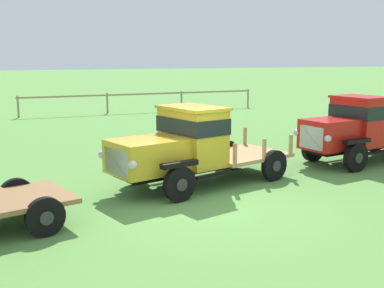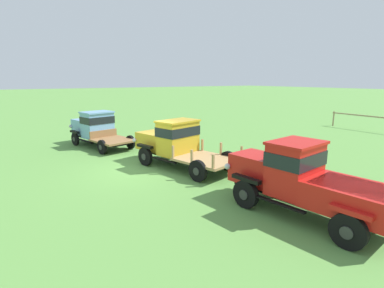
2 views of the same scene
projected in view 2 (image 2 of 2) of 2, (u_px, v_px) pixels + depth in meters
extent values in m
plane|color=#5B9342|center=(140.00, 170.00, 13.08)|extent=(240.00, 240.00, 0.00)
cylinder|color=#997F60|center=(333.00, 119.00, 25.26)|extent=(0.12, 0.12, 1.23)
cylinder|color=black|center=(75.00, 139.00, 17.84)|extent=(0.78, 0.32, 0.77)
cylinder|color=#2D2D2D|center=(74.00, 139.00, 17.78)|extent=(0.27, 0.09, 0.27)
cylinder|color=black|center=(102.00, 135.00, 19.09)|extent=(0.78, 0.32, 0.77)
cylinder|color=#2D2D2D|center=(104.00, 135.00, 19.15)|extent=(0.27, 0.09, 0.27)
cylinder|color=black|center=(102.00, 147.00, 15.73)|extent=(0.78, 0.32, 0.77)
cylinder|color=#2D2D2D|center=(100.00, 147.00, 15.67)|extent=(0.27, 0.09, 0.27)
cylinder|color=black|center=(130.00, 142.00, 16.98)|extent=(0.78, 0.32, 0.77)
cylinder|color=#2D2D2D|center=(132.00, 142.00, 17.04)|extent=(0.27, 0.09, 0.27)
cube|color=black|center=(101.00, 139.00, 17.49)|extent=(4.61, 1.98, 0.12)
cube|color=#70A3D1|center=(87.00, 127.00, 18.50)|extent=(1.84, 1.58, 0.94)
cube|color=silver|center=(81.00, 126.00, 19.03)|extent=(0.28, 0.97, 0.70)
sphere|color=silver|center=(71.00, 126.00, 18.55)|extent=(0.20, 0.20, 0.20)
sphere|color=silver|center=(91.00, 124.00, 19.49)|extent=(0.20, 0.20, 0.20)
cube|color=black|center=(75.00, 132.00, 17.75)|extent=(0.91, 0.40, 0.12)
cube|color=black|center=(102.00, 128.00, 19.00)|extent=(0.91, 0.40, 0.12)
cube|color=#70A3D1|center=(98.00, 125.00, 17.51)|extent=(1.48, 1.79, 1.44)
cube|color=black|center=(97.00, 120.00, 17.44)|extent=(1.53, 1.83, 0.40)
cube|color=#70A3D1|center=(97.00, 112.00, 17.35)|extent=(1.61, 1.88, 0.08)
cube|color=black|center=(85.00, 141.00, 16.99)|extent=(1.60, 0.50, 0.05)
cube|color=black|center=(113.00, 137.00, 18.22)|extent=(1.60, 0.50, 0.05)
cube|color=olive|center=(113.00, 140.00, 16.53)|extent=(2.50, 2.26, 0.10)
cube|color=olive|center=(103.00, 134.00, 17.19)|extent=(0.46, 1.67, 0.44)
cylinder|color=black|center=(145.00, 156.00, 13.68)|extent=(0.87, 0.37, 0.86)
cylinder|color=#2D2D2D|center=(144.00, 157.00, 13.61)|extent=(0.30, 0.10, 0.30)
cylinder|color=black|center=(176.00, 149.00, 15.08)|extent=(0.87, 0.37, 0.86)
cylinder|color=#2D2D2D|center=(177.00, 149.00, 15.15)|extent=(0.30, 0.10, 0.30)
cylinder|color=black|center=(198.00, 171.00, 11.53)|extent=(0.87, 0.37, 0.86)
cylinder|color=#2D2D2D|center=(196.00, 172.00, 11.46)|extent=(0.30, 0.10, 0.30)
cylinder|color=black|center=(228.00, 161.00, 12.93)|extent=(0.87, 0.37, 0.86)
cylinder|color=#2D2D2D|center=(229.00, 161.00, 13.00)|extent=(0.30, 0.10, 0.30)
cube|color=black|center=(183.00, 156.00, 13.39)|extent=(4.90, 2.22, 0.12)
cube|color=gold|center=(158.00, 141.00, 14.43)|extent=(2.03, 1.76, 0.82)
cube|color=silver|center=(147.00, 139.00, 15.01)|extent=(0.32, 1.06, 0.61)
sphere|color=silver|center=(134.00, 140.00, 14.47)|extent=(0.20, 0.20, 0.20)
sphere|color=silver|center=(158.00, 136.00, 15.52)|extent=(0.20, 0.20, 0.20)
cube|color=black|center=(145.00, 146.00, 13.58)|extent=(1.00, 0.44, 0.12)
cube|color=black|center=(176.00, 140.00, 14.97)|extent=(1.00, 0.44, 0.12)
cube|color=gold|center=(178.00, 138.00, 13.43)|extent=(1.46, 1.93, 1.46)
cube|color=black|center=(178.00, 131.00, 13.36)|extent=(1.51, 1.98, 0.41)
cube|color=gold|center=(178.00, 121.00, 13.26)|extent=(1.58, 2.03, 0.08)
cube|color=black|center=(164.00, 160.00, 12.84)|extent=(1.48, 0.50, 0.05)
cube|color=black|center=(194.00, 152.00, 14.21)|extent=(1.48, 0.50, 0.05)
cube|color=tan|center=(207.00, 160.00, 12.42)|extent=(2.79, 2.48, 0.10)
cube|color=tan|center=(173.00, 152.00, 12.41)|extent=(0.10, 0.10, 0.53)
cube|color=tan|center=(202.00, 145.00, 13.73)|extent=(0.10, 0.10, 0.53)
cube|color=tan|center=(192.00, 156.00, 11.69)|extent=(0.10, 0.10, 0.53)
cube|color=tan|center=(221.00, 148.00, 13.02)|extent=(0.10, 0.10, 0.53)
cube|color=tan|center=(213.00, 161.00, 10.98)|extent=(0.10, 0.10, 0.53)
cube|color=tan|center=(242.00, 153.00, 12.31)|extent=(0.10, 0.10, 0.53)
cylinder|color=black|center=(246.00, 194.00, 9.19)|extent=(0.90, 0.32, 0.88)
cylinder|color=#2D2D2D|center=(243.00, 195.00, 9.12)|extent=(0.31, 0.07, 0.31)
cylinder|color=black|center=(278.00, 182.00, 10.29)|extent=(0.90, 0.32, 0.88)
cylinder|color=#2D2D2D|center=(280.00, 181.00, 10.36)|extent=(0.31, 0.07, 0.31)
cylinder|color=black|center=(348.00, 231.00, 6.95)|extent=(0.90, 0.32, 0.88)
cylinder|color=#2D2D2D|center=(346.00, 233.00, 6.87)|extent=(0.31, 0.07, 0.31)
cylinder|color=black|center=(375.00, 210.00, 8.05)|extent=(0.90, 0.32, 0.88)
cylinder|color=#2D2D2D|center=(377.00, 209.00, 8.12)|extent=(0.31, 0.07, 0.31)
cube|color=black|center=(303.00, 198.00, 8.69)|extent=(4.49, 1.55, 0.12)
cube|color=red|center=(258.00, 168.00, 9.78)|extent=(1.69, 1.41, 0.91)
cube|color=silver|center=(240.00, 165.00, 10.34)|extent=(0.19, 0.95, 0.69)
sphere|color=silver|center=(227.00, 166.00, 9.92)|extent=(0.20, 0.20, 0.20)
sphere|color=silver|center=(252.00, 160.00, 10.74)|extent=(0.20, 0.20, 0.20)
cube|color=black|center=(246.00, 179.00, 9.09)|extent=(1.03, 0.34, 0.12)
cube|color=black|center=(279.00, 168.00, 10.19)|extent=(1.03, 0.34, 0.12)
cube|color=red|center=(295.00, 169.00, 8.75)|extent=(1.29, 1.65, 1.49)
cube|color=black|center=(296.00, 158.00, 8.68)|extent=(1.34, 1.69, 0.42)
cube|color=red|center=(297.00, 143.00, 8.58)|extent=(1.41, 1.74, 0.08)
cube|color=black|center=(280.00, 204.00, 8.31)|extent=(1.53, 0.35, 0.05)
cube|color=black|center=(310.00, 190.00, 9.38)|extent=(1.53, 0.35, 0.05)
cube|color=red|center=(351.00, 198.00, 7.63)|extent=(2.36, 1.87, 0.70)
cube|color=black|center=(353.00, 186.00, 7.56)|extent=(1.99, 1.58, 0.06)
cube|color=red|center=(351.00, 212.00, 6.84)|extent=(0.98, 0.33, 0.12)
cube|color=red|center=(378.00, 193.00, 7.94)|extent=(0.98, 0.33, 0.12)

